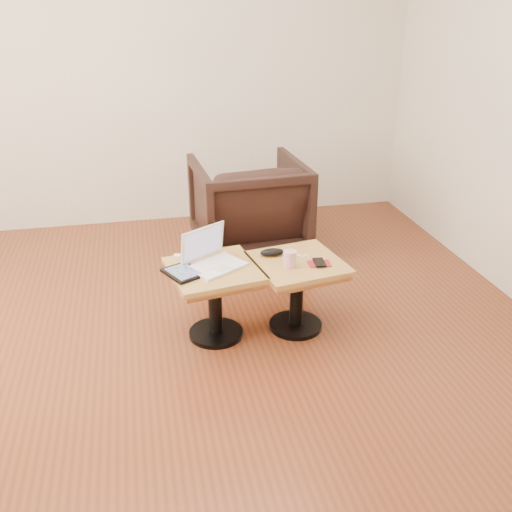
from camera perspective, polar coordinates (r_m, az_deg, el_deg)
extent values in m
cube|color=#552A17|center=(3.29, -7.40, -10.30)|extent=(4.50, 4.50, 0.01)
cube|color=beige|center=(4.97, -10.91, 18.35)|extent=(4.50, 0.02, 2.70)
cylinder|color=black|center=(3.48, -4.01, -7.67)|extent=(0.33, 0.33, 0.03)
cylinder|color=black|center=(3.38, -4.12, -4.66)|extent=(0.08, 0.08, 0.39)
cube|color=#9F692B|center=(3.29, -4.21, -1.96)|extent=(0.53, 0.53, 0.04)
cube|color=olive|center=(3.28, -4.23, -1.43)|extent=(0.57, 0.57, 0.03)
cylinder|color=black|center=(3.56, 3.97, -6.89)|extent=(0.33, 0.33, 0.03)
cylinder|color=black|center=(3.45, 4.07, -3.92)|extent=(0.08, 0.08, 0.39)
cube|color=#9F692B|center=(3.37, 4.16, -1.26)|extent=(0.53, 0.53, 0.04)
cube|color=olive|center=(3.36, 4.18, -0.74)|extent=(0.58, 0.58, 0.03)
cube|color=white|center=(3.26, -3.97, -1.06)|extent=(0.37, 0.34, 0.02)
cube|color=silver|center=(3.28, -4.34, -0.73)|extent=(0.27, 0.22, 0.00)
cube|color=silver|center=(3.22, -3.28, -1.25)|extent=(0.10, 0.09, 0.00)
cube|color=white|center=(3.30, -5.36, 1.30)|extent=(0.28, 0.19, 0.20)
cube|color=brown|center=(3.30, -5.36, 1.30)|extent=(0.24, 0.16, 0.17)
cube|color=black|center=(3.21, -7.29, -1.66)|extent=(0.25, 0.27, 0.01)
cube|color=#191E38|center=(3.21, -7.30, -1.52)|extent=(0.21, 0.23, 0.00)
cube|color=white|center=(3.40, -7.87, -0.07)|extent=(0.05, 0.05, 0.02)
ellipsoid|color=black|center=(3.40, 1.62, 0.38)|extent=(0.15, 0.07, 0.05)
cylinder|color=#CB4E6E|center=(3.26, 3.38, -0.29)|extent=(0.08, 0.08, 0.10)
sphere|color=white|center=(3.40, 4.72, -0.01)|extent=(0.01, 0.01, 0.01)
sphere|color=white|center=(3.42, 4.97, 0.12)|extent=(0.01, 0.01, 0.01)
sphere|color=white|center=(3.41, 4.38, 0.10)|extent=(0.01, 0.01, 0.01)
sphere|color=white|center=(3.40, 5.25, -0.04)|extent=(0.01, 0.01, 0.01)
sphere|color=white|center=(3.38, 4.46, -0.15)|extent=(0.01, 0.01, 0.01)
cylinder|color=white|center=(3.40, 4.71, -0.09)|extent=(0.07, 0.04, 0.00)
cube|color=#A51C2A|center=(3.32, 6.35, -0.76)|extent=(0.14, 0.10, 0.01)
cube|color=black|center=(3.32, 6.36, -0.64)|extent=(0.07, 0.12, 0.01)
imported|color=black|center=(4.41, -0.74, 4.93)|extent=(0.85, 0.87, 0.75)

